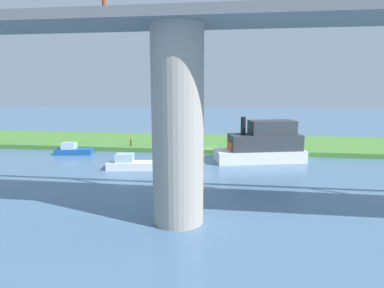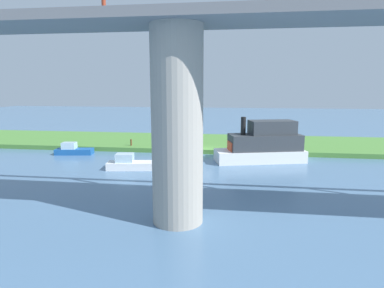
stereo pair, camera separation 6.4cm
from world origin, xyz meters
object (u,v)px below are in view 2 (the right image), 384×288
mooring_post (131,142)px  houseboat_blue (73,150)px  person_on_bank (176,139)px  skiff_small (263,145)px  riverboat_paddlewheel (130,164)px  bridge_pylon (177,128)px

mooring_post → houseboat_blue: (5.49, 3.32, -0.41)m
mooring_post → houseboat_blue: houseboat_blue is taller
person_on_bank → skiff_small: (-9.71, 5.53, 0.44)m
riverboat_paddlewheel → houseboat_blue: bearing=-33.4°
mooring_post → skiff_small: skiff_small is taller
person_on_bank → bridge_pylon: bearing=100.8°
skiff_small → mooring_post: bearing=-15.1°
skiff_small → person_on_bank: bearing=-29.7°
bridge_pylon → person_on_bank: 21.77m
mooring_post → person_on_bank: bearing=-163.0°
mooring_post → riverboat_paddlewheel: riverboat_paddlewheel is taller
person_on_bank → riverboat_paddlewheel: 10.59m
bridge_pylon → skiff_small: size_ratio=1.14×
person_on_bank → riverboat_paddlewheel: bearing=77.2°
bridge_pylon → skiff_small: bearing=-110.2°
bridge_pylon → riverboat_paddlewheel: bearing=-59.4°
skiff_small → riverboat_paddlewheel: skiff_small is taller
mooring_post → houseboat_blue: size_ratio=0.18×
person_on_bank → mooring_post: size_ratio=1.84×
skiff_small → bridge_pylon: bearing=69.8°
person_on_bank → mooring_post: bearing=17.0°
person_on_bank → mooring_post: 5.32m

